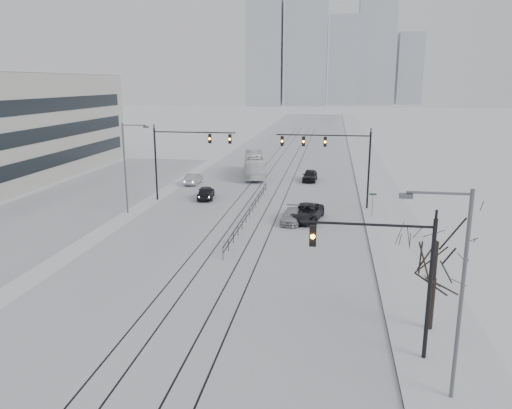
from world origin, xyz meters
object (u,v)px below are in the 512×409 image
at_px(traffic_mast_near, 395,268).
at_px(box_truck, 254,165).
at_px(sedan_sb_outer, 193,179).
at_px(sedan_nb_front, 307,213).
at_px(sedan_nb_far, 310,176).
at_px(sedan_sb_inner, 206,192).
at_px(bare_tree, 437,251).
at_px(sedan_nb_right, 292,216).

bearing_deg(traffic_mast_near, box_truck, 106.74).
bearing_deg(sedan_sb_outer, box_truck, -135.48).
bearing_deg(sedan_nb_front, sedan_sb_outer, 144.48).
bearing_deg(sedan_nb_far, sedan_sb_inner, -129.56).
bearing_deg(sedan_sb_inner, bare_tree, 115.77).
xyz_separation_m(sedan_sb_inner, box_truck, (3.24, 14.51, 0.85)).
xyz_separation_m(traffic_mast_near, sedan_nb_front, (-5.22, 23.83, -3.79)).
bearing_deg(bare_tree, sedan_nb_far, 101.59).
bearing_deg(sedan_nb_front, traffic_mast_near, -68.56).
bearing_deg(bare_tree, sedan_nb_front, 110.13).
distance_m(bare_tree, sedan_sb_outer, 42.95).
height_order(traffic_mast_near, sedan_nb_right, traffic_mast_near).
bearing_deg(sedan_sb_outer, sedan_sb_inner, 115.57).
relative_size(traffic_mast_near, sedan_sb_outer, 1.65).
height_order(traffic_mast_near, sedan_nb_front, traffic_mast_near).
relative_size(traffic_mast_near, sedan_nb_far, 1.58).
xyz_separation_m(bare_tree, sedan_nb_right, (-9.01, 19.88, -3.85)).
distance_m(sedan_nb_front, sedan_nb_far, 19.54).
distance_m(traffic_mast_near, sedan_nb_far, 43.92).
bearing_deg(sedan_nb_right, sedan_sb_outer, 133.61).
distance_m(bare_tree, sedan_nb_right, 22.17).
height_order(sedan_sb_outer, sedan_nb_right, sedan_sb_outer).
bearing_deg(sedan_sb_inner, sedan_nb_right, 132.63).
distance_m(traffic_mast_near, sedan_sb_inner, 35.71).
height_order(sedan_nb_right, box_truck, box_truck).
relative_size(sedan_sb_inner, sedan_nb_far, 0.99).
bearing_deg(sedan_nb_front, sedan_sb_inner, 157.10).
height_order(traffic_mast_near, box_truck, traffic_mast_near).
bearing_deg(sedan_sb_inner, sedan_sb_outer, -73.82).
bearing_deg(box_truck, sedan_nb_front, 101.55).
height_order(sedan_sb_inner, sedan_nb_far, sedan_nb_far).
distance_m(sedan_nb_front, box_truck, 23.48).
distance_m(sedan_sb_outer, box_truck, 9.63).
relative_size(sedan_sb_outer, box_truck, 0.37).
bearing_deg(traffic_mast_near, sedan_sb_outer, 117.87).
height_order(traffic_mast_near, bare_tree, traffic_mast_near).
xyz_separation_m(traffic_mast_near, box_truck, (-13.74, 45.69, -2.97)).
relative_size(bare_tree, sedan_sb_inner, 1.39).
bearing_deg(sedan_nb_far, sedan_sb_outer, -160.89).
relative_size(sedan_sb_inner, sedan_nb_right, 1.00).
distance_m(bare_tree, sedan_nb_far, 41.37).
bearing_deg(box_truck, sedan_sb_outer, 34.18).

